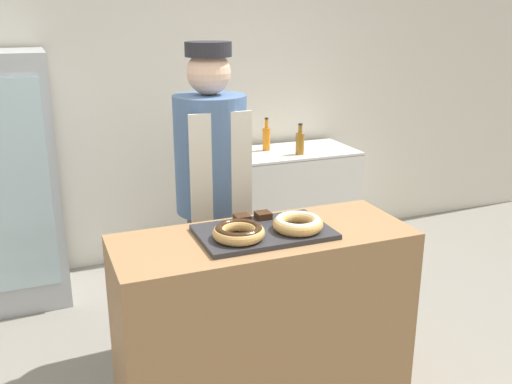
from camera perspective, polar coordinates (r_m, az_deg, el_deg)
name	(u,v)px	position (r m, az deg, el deg)	size (l,w,h in m)	color
wall_back	(160,93)	(4.58, -9.59, 9.73)	(8.00, 0.06, 2.70)	silver
display_counter	(263,324)	(2.90, 0.75, -13.06)	(1.42, 0.55, 0.96)	#997047
serving_tray	(264,232)	(2.68, 0.79, -4.02)	(0.62, 0.39, 0.02)	#2D2D33
donut_chocolate_glaze	(239,231)	(2.56, -1.74, -3.97)	(0.24, 0.24, 0.06)	tan
donut_light_glaze	(298,223)	(2.67, 4.21, -3.10)	(0.24, 0.24, 0.06)	tan
brownie_back_left	(242,218)	(2.78, -1.41, -2.62)	(0.07, 0.07, 0.03)	#382111
brownie_back_right	(263,215)	(2.82, 0.72, -2.34)	(0.07, 0.07, 0.03)	#382111
baker_person	(212,197)	(3.23, -4.41, -0.50)	(0.40, 0.40, 1.81)	#4C4C51
beverage_fridge	(9,181)	(4.20, -23.48, 1.00)	(0.63, 0.64, 1.72)	#ADB2B7
chest_freezer	(286,203)	(4.72, 3.02, -1.06)	(1.10, 0.58, 0.89)	white
bottle_orange	(266,138)	(4.60, 1.04, 5.45)	(0.06, 0.06, 0.26)	orange
bottle_amber	(300,142)	(4.48, 4.42, 4.97)	(0.07, 0.07, 0.24)	#99661E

